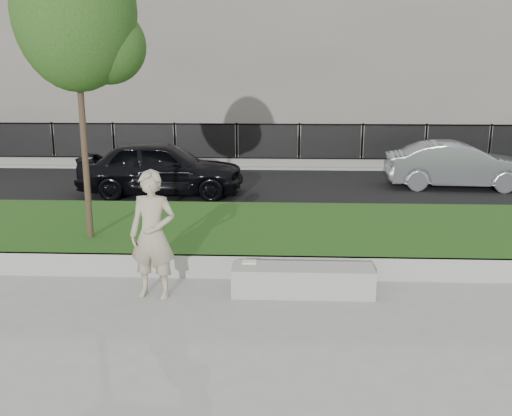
{
  "coord_description": "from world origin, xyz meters",
  "views": [
    {
      "loc": [
        0.97,
        -8.03,
        3.45
      ],
      "look_at": [
        0.56,
        1.2,
        1.19
      ],
      "focal_mm": 40.0,
      "sensor_mm": 36.0,
      "label": 1
    }
  ],
  "objects_px": {
    "young_tree": "(80,17)",
    "car_dark": "(162,168)",
    "car_silver": "(458,165)",
    "stone_bench": "(303,280)",
    "man": "(153,235)",
    "book": "(249,262)"
  },
  "relations": [
    {
      "from": "car_dark",
      "to": "car_silver",
      "type": "distance_m",
      "value": 8.56
    },
    {
      "from": "man",
      "to": "car_silver",
      "type": "relative_size",
      "value": 0.49
    },
    {
      "from": "stone_bench",
      "to": "car_silver",
      "type": "bearing_deg",
      "value": 59.88
    },
    {
      "from": "man",
      "to": "young_tree",
      "type": "xyz_separation_m",
      "value": [
        -1.52,
        1.85,
        3.32
      ]
    },
    {
      "from": "young_tree",
      "to": "man",
      "type": "bearing_deg",
      "value": -50.63
    },
    {
      "from": "stone_bench",
      "to": "man",
      "type": "distance_m",
      "value": 2.43
    },
    {
      "from": "car_dark",
      "to": "man",
      "type": "bearing_deg",
      "value": -169.51
    },
    {
      "from": "car_dark",
      "to": "car_silver",
      "type": "xyz_separation_m",
      "value": [
        8.45,
        1.35,
        -0.09
      ]
    },
    {
      "from": "young_tree",
      "to": "car_dark",
      "type": "height_order",
      "value": "young_tree"
    },
    {
      "from": "car_dark",
      "to": "car_silver",
      "type": "height_order",
      "value": "car_dark"
    },
    {
      "from": "book",
      "to": "car_dark",
      "type": "xyz_separation_m",
      "value": [
        -2.8,
        6.79,
        0.34
      ]
    },
    {
      "from": "book",
      "to": "young_tree",
      "type": "height_order",
      "value": "young_tree"
    },
    {
      "from": "stone_bench",
      "to": "car_dark",
      "type": "height_order",
      "value": "car_dark"
    },
    {
      "from": "young_tree",
      "to": "car_silver",
      "type": "xyz_separation_m",
      "value": [
        8.62,
        6.63,
        -3.6
      ]
    },
    {
      "from": "man",
      "to": "stone_bench",
      "type": "bearing_deg",
      "value": 13.36
    },
    {
      "from": "stone_bench",
      "to": "man",
      "type": "relative_size",
      "value": 1.11
    },
    {
      "from": "book",
      "to": "young_tree",
      "type": "distance_m",
      "value": 5.09
    },
    {
      "from": "young_tree",
      "to": "car_dark",
      "type": "distance_m",
      "value": 6.34
    },
    {
      "from": "man",
      "to": "car_dark",
      "type": "height_order",
      "value": "man"
    },
    {
      "from": "young_tree",
      "to": "car_silver",
      "type": "bearing_deg",
      "value": 37.55
    },
    {
      "from": "young_tree",
      "to": "car_dark",
      "type": "relative_size",
      "value": 1.2
    },
    {
      "from": "man",
      "to": "car_silver",
      "type": "height_order",
      "value": "man"
    }
  ]
}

